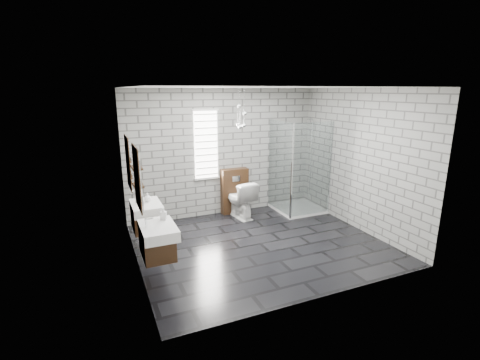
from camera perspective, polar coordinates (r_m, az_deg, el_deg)
floor at (r=6.32m, az=3.34°, el=-10.47°), size 4.20×3.60×0.02m
ceiling at (r=5.72m, az=3.75°, el=15.03°), size 4.20×3.60×0.02m
wall_back at (r=7.50m, az=-2.71°, el=4.49°), size 4.20×0.02×2.70m
wall_front at (r=4.39m, az=14.22°, el=-3.27°), size 4.20×0.02×2.70m
wall_left at (r=5.29m, az=-17.33°, el=-0.45°), size 0.02×3.60×2.70m
wall_right at (r=7.06m, az=19.04°, el=3.07°), size 0.02×3.60×2.70m
vanity_left at (r=4.99m, az=-13.76°, el=-8.33°), size 0.47×0.70×1.57m
vanity_right at (r=5.97m, az=-15.52°, el=-4.58°), size 0.47×0.70×1.57m
shelf_lower at (r=5.26m, az=-16.38°, el=-0.81°), size 0.14×0.30×0.03m
shelf_upper at (r=5.20m, az=-16.58°, el=1.95°), size 0.14×0.30×0.03m
window at (r=7.31m, az=-5.60°, el=5.77°), size 0.56×0.05×1.48m
cistern_panel at (r=7.67m, az=-0.90°, el=-1.79°), size 0.60×0.20×1.00m
flush_plate at (r=7.49m, az=-0.60°, el=0.20°), size 0.18×0.01×0.12m
shower_enclosure at (r=7.81m, az=9.39°, el=-1.67°), size 1.00×1.00×2.03m
pendant_cluster at (r=7.08m, az=0.18°, el=10.01°), size 0.24×0.25×0.80m
toilet at (r=7.42m, az=0.03°, el=-3.14°), size 0.55×0.84×0.81m
soap_bottle_a at (r=5.13m, az=-12.46°, el=-5.40°), size 0.11×0.11×0.18m
soap_bottle_b at (r=6.00m, az=-14.94°, el=-2.76°), size 0.12×0.12×0.15m
soap_bottle_c at (r=5.19m, az=-16.29°, el=0.21°), size 0.09×0.09×0.18m
vase at (r=5.29m, az=-16.67°, el=2.88°), size 0.11×0.11×0.10m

